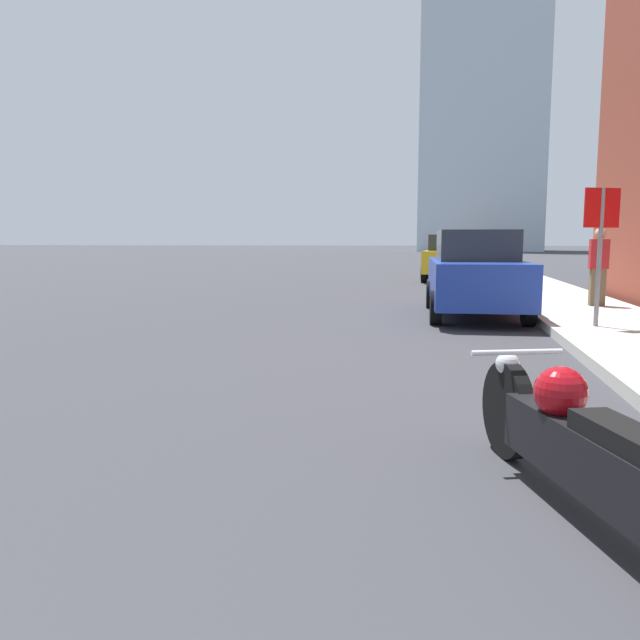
{
  "coord_description": "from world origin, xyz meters",
  "views": [
    {
      "loc": [
        2.26,
        1.32,
        1.47
      ],
      "look_at": [
        1.09,
        7.59,
        0.66
      ],
      "focal_mm": 35.0,
      "sensor_mm": 36.0,
      "label": 1
    }
  ],
  "objects": [
    {
      "name": "parked_car_yellow",
      "position": [
        2.78,
        24.9,
        0.86
      ],
      "size": [
        2.17,
        4.08,
        1.7
      ],
      "rotation": [
        0.0,
        0.0,
        -0.07
      ],
      "color": "gold",
      "rests_on": "ground_plane"
    },
    {
      "name": "parked_car_blue",
      "position": [
        2.99,
        13.88,
        0.84
      ],
      "size": [
        1.92,
        4.6,
        1.68
      ],
      "rotation": [
        0.0,
        0.0,
        0.04
      ],
      "color": "#1E3899",
      "rests_on": "ground_plane"
    },
    {
      "name": "motorcycle",
      "position": [
        3.05,
        4.7,
        0.39
      ],
      "size": [
        1.01,
        2.55,
        0.77
      ],
      "rotation": [
        0.0,
        0.0,
        0.31
      ],
      "color": "black",
      "rests_on": "ground_plane"
    },
    {
      "name": "pedestrian",
      "position": [
        5.5,
        14.9,
        0.95
      ],
      "size": [
        0.36,
        0.22,
        1.58
      ],
      "color": "brown",
      "rests_on": "sidewalk"
    },
    {
      "name": "stop_sign",
      "position": [
        4.72,
        11.61,
        1.6
      ],
      "size": [
        0.57,
        0.26,
        2.13
      ],
      "color": "slate",
      "rests_on": "sidewalk"
    },
    {
      "name": "distant_tower",
      "position": [
        7.93,
        98.77,
        29.54
      ],
      "size": [
        17.1,
        17.1,
        59.08
      ],
      "color": "silver",
      "rests_on": "ground_plane"
    },
    {
      "name": "sidewalk",
      "position": [
        5.16,
        40.0,
        0.07
      ],
      "size": [
        2.29,
        240.0,
        0.15
      ],
      "color": "#B2ADA3",
      "rests_on": "ground_plane"
    },
    {
      "name": "parked_car_silver",
      "position": [
        2.88,
        37.77,
        0.84
      ],
      "size": [
        2.1,
        4.04,
        1.7
      ],
      "rotation": [
        0.0,
        0.0,
        -0.04
      ],
      "color": "#BCBCC1",
      "rests_on": "ground_plane"
    }
  ]
}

